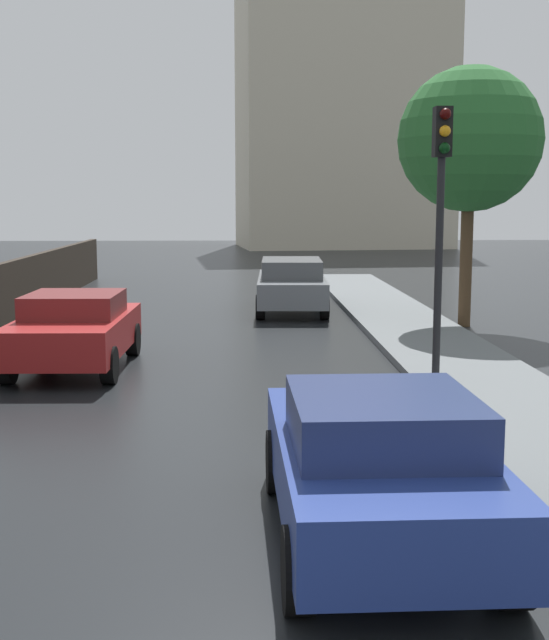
{
  "coord_description": "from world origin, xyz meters",
  "views": [
    {
      "loc": [
        1.28,
        -1.78,
        2.95
      ],
      "look_at": [
        1.69,
        8.81,
        1.43
      ],
      "focal_mm": 46.95,
      "sensor_mm": 36.0,
      "label": 1
    }
  ],
  "objects_px": {
    "car_blue_far_ahead": "(377,463)",
    "traffic_light": "(441,193)",
    "street_tree_far": "(470,140)",
    "car_grey_behind_camera": "(291,284)",
    "car_red_mid_road": "(75,329)"
  },
  "relations": [
    {
      "from": "car_blue_far_ahead",
      "to": "traffic_light",
      "type": "xyz_separation_m",
      "value": [
        1.89,
        5.92,
        2.35
      ]
    },
    {
      "from": "car_blue_far_ahead",
      "to": "street_tree_far",
      "type": "distance_m",
      "value": 13.58
    },
    {
      "from": "car_grey_behind_camera",
      "to": "traffic_light",
      "type": "xyz_separation_m",
      "value": [
        1.74,
        -9.23,
        2.32
      ]
    },
    {
      "from": "car_red_mid_road",
      "to": "car_blue_far_ahead",
      "type": "bearing_deg",
      "value": 119.21
    },
    {
      "from": "car_red_mid_road",
      "to": "car_blue_far_ahead",
      "type": "distance_m",
      "value": 8.75
    },
    {
      "from": "street_tree_far",
      "to": "car_blue_far_ahead",
      "type": "bearing_deg",
      "value": -108.15
    },
    {
      "from": "car_red_mid_road",
      "to": "car_grey_behind_camera",
      "type": "relative_size",
      "value": 0.84
    },
    {
      "from": "car_blue_far_ahead",
      "to": "traffic_light",
      "type": "height_order",
      "value": "traffic_light"
    },
    {
      "from": "car_grey_behind_camera",
      "to": "traffic_light",
      "type": "bearing_deg",
      "value": -77.01
    },
    {
      "from": "car_red_mid_road",
      "to": "car_blue_far_ahead",
      "type": "xyz_separation_m",
      "value": [
        4.09,
        -7.73,
        0.01
      ]
    },
    {
      "from": "car_red_mid_road",
      "to": "street_tree_far",
      "type": "xyz_separation_m",
      "value": [
        8.17,
        4.71,
        3.61
      ]
    },
    {
      "from": "car_grey_behind_camera",
      "to": "car_blue_far_ahead",
      "type": "bearing_deg",
      "value": -88.28
    },
    {
      "from": "car_grey_behind_camera",
      "to": "traffic_light",
      "type": "height_order",
      "value": "traffic_light"
    },
    {
      "from": "car_blue_far_ahead",
      "to": "car_grey_behind_camera",
      "type": "xyz_separation_m",
      "value": [
        0.15,
        15.15,
        0.03
      ]
    },
    {
      "from": "traffic_light",
      "to": "street_tree_far",
      "type": "relative_size",
      "value": 0.7
    }
  ]
}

